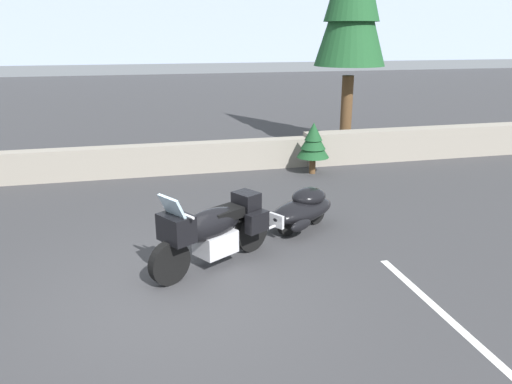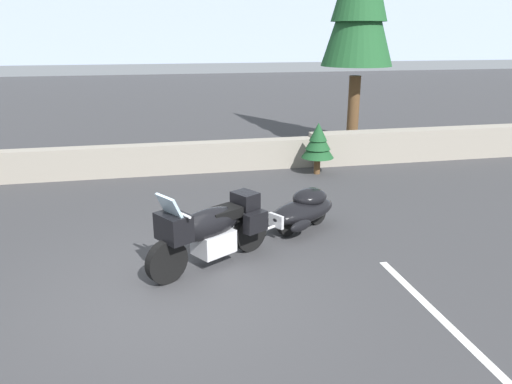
# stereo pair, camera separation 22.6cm
# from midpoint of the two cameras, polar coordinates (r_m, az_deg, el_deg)

# --- Properties ---
(ground_plane) EXTENTS (80.00, 80.00, 0.00)m
(ground_plane) POSITION_cam_midpoint_polar(r_m,az_deg,el_deg) (7.21, -9.05, -11.48)
(ground_plane) COLOR #38383A
(stone_guard_wall) EXTENTS (24.00, 0.57, 0.89)m
(stone_guard_wall) POSITION_cam_midpoint_polar(r_m,az_deg,el_deg) (13.07, -10.12, 3.95)
(stone_guard_wall) COLOR gray
(stone_guard_wall) RESTS_ON ground
(distant_ridgeline) EXTENTS (240.00, 80.00, 16.00)m
(distant_ridgeline) POSITION_cam_midpoint_polar(r_m,az_deg,el_deg) (102.78, -14.25, 19.81)
(distant_ridgeline) COLOR #99A8BF
(distant_ridgeline) RESTS_ON ground
(touring_motorcycle) EXTENTS (2.04, 1.45, 1.33)m
(touring_motorcycle) POSITION_cam_midpoint_polar(r_m,az_deg,el_deg) (7.69, -5.90, -4.27)
(touring_motorcycle) COLOR black
(touring_motorcycle) RESTS_ON ground
(car_shaped_trailer) EXTENTS (2.07, 1.46, 0.76)m
(car_shaped_trailer) POSITION_cam_midpoint_polar(r_m,az_deg,el_deg) (9.20, 4.70, -1.87)
(car_shaped_trailer) COLOR black
(car_shaped_trailer) RESTS_ON ground
(pine_sapling_near) EXTENTS (0.84, 0.84, 1.34)m
(pine_sapling_near) POSITION_cam_midpoint_polar(r_m,az_deg,el_deg) (12.86, 6.12, 5.77)
(pine_sapling_near) COLOR brown
(pine_sapling_near) RESTS_ON ground
(parking_stripe_marker) EXTENTS (0.12, 3.60, 0.01)m
(parking_stripe_marker) POSITION_cam_midpoint_polar(r_m,az_deg,el_deg) (6.94, 20.63, -13.71)
(parking_stripe_marker) COLOR silver
(parking_stripe_marker) RESTS_ON ground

